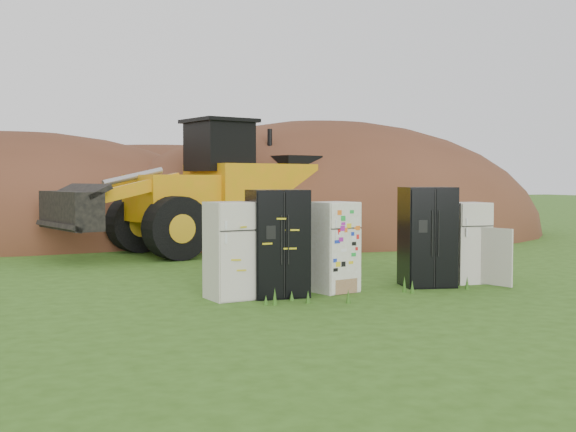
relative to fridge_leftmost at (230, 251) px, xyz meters
name	(u,v)px	position (x,y,z in m)	size (l,w,h in m)	color
ground	(360,290)	(2.50, -0.03, -0.83)	(120.00, 120.00, 0.00)	#315416
fridge_leftmost	(230,251)	(0.00, 0.00, 0.00)	(0.73, 0.70, 1.65)	beige
fridge_black_side	(277,243)	(0.84, -0.06, 0.10)	(0.97, 0.76, 1.86)	black
fridge_sticker	(333,247)	(1.96, 0.01, -0.01)	(0.73, 0.67, 1.63)	white
fridge_black_right	(427,237)	(3.92, -0.07, 0.12)	(0.94, 0.79, 1.89)	black
fridge_open_door	(468,243)	(4.92, 0.01, -0.04)	(0.72, 0.66, 1.58)	beige
wheel_loader	(190,186)	(1.36, 7.50, 1.02)	(7.64, 3.10, 3.69)	orange
dirt_mound_right	(327,235)	(7.60, 11.79, -0.83)	(16.66, 12.21, 8.22)	#4B2818
dirt_mound_left	(14,238)	(-2.88, 14.73, -0.83)	(16.66, 12.50, 7.31)	#4B2818
dirt_mound_back	(167,228)	(3.14, 17.64, -0.83)	(20.37, 13.58, 6.87)	#4B2818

